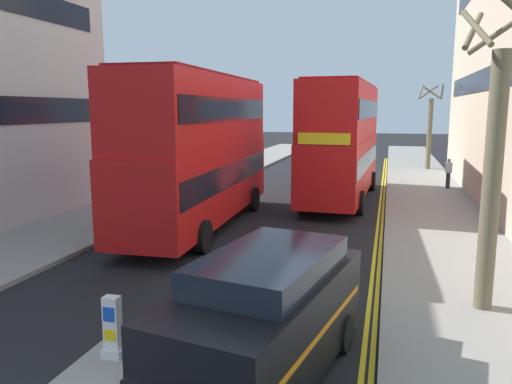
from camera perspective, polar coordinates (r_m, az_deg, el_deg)
sidewalk_right at (r=20.49m, az=20.29°, el=-3.25°), size 4.00×80.00×0.14m
sidewalk_left at (r=23.18m, az=-13.63°, el=-1.49°), size 4.00×80.00×0.14m
kerb_line_outer at (r=18.46m, az=14.30°, el=-4.53°), size 0.10×56.00×0.01m
kerb_line_inner at (r=18.46m, az=13.81°, el=-4.51°), size 0.10×56.00×0.01m
traffic_island at (r=9.52m, az=-16.05°, el=-18.06°), size 1.10×2.20×0.10m
keep_left_bollard at (r=9.27m, az=-16.22°, el=-15.00°), size 0.36×0.28×1.11m
double_decker_bus_away at (r=18.48m, az=-6.48°, el=5.24°), size 3.04×10.88×5.64m
double_decker_bus_oncoming at (r=24.26m, az=9.96°, el=6.17°), size 3.11×10.89×5.64m
taxi_minivan at (r=8.19m, az=0.86°, el=-14.45°), size 2.75×5.08×2.12m
pedestrian_far at (r=28.77m, az=21.34°, el=2.08°), size 0.34×0.22×1.62m
street_tree_near at (r=37.63m, az=19.41°, el=6.95°), size 1.72×1.66×6.05m
street_tree_mid at (r=11.38m, az=25.68°, el=2.70°), size 1.74×1.80×6.45m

